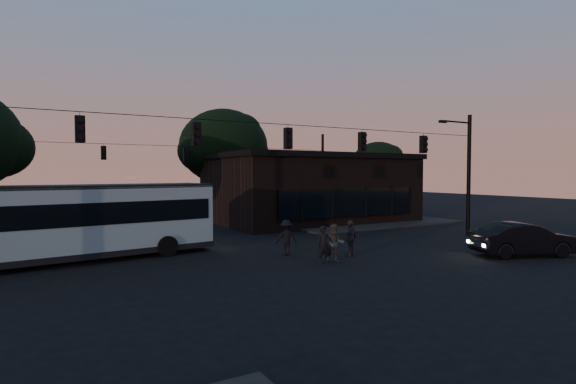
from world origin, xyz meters
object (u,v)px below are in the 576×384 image
pedestrian_b (335,243)px  pedestrian_c (351,238)px  pedestrian_a (324,245)px  bus (78,219)px  building (310,188)px  pedestrian_d (286,238)px  car (524,239)px

pedestrian_b → pedestrian_c: pedestrian_c is taller
pedestrian_a → bus: bearing=161.9°
pedestrian_a → pedestrian_c: 2.22m
building → bus: building is taller
bus → pedestrian_a: bus is taller
pedestrian_d → pedestrian_a: bearing=111.3°
pedestrian_a → pedestrian_b: 0.54m
building → car: bearing=-88.7°
car → pedestrian_d: bearing=80.9°
car → pedestrian_a: pedestrian_a is taller
building → pedestrian_a: (-8.73, -14.58, -1.90)m
pedestrian_a → car: bearing=-5.2°
car → building: bearing=23.4°
pedestrian_b → pedestrian_a: bearing=-159.1°
pedestrian_c → pedestrian_a: bearing=-6.0°
building → pedestrian_a: building is taller
pedestrian_d → car: bearing=159.9°
car → pedestrian_b: bearing=91.5°
bus → pedestrian_d: (8.67, -3.41, -1.06)m
bus → car: 20.47m
bus → pedestrian_a: (9.12, -5.89, -1.08)m
pedestrian_a → pedestrian_d: bearing=115.0°
bus → pedestrian_d: bearing=-28.7°
car → pedestrian_a: (-9.14, 3.31, 0.03)m
building → bus: 19.87m
pedestrian_a → pedestrian_b: (0.53, -0.08, 0.03)m
car → pedestrian_d: pedestrian_d is taller
pedestrian_c → pedestrian_d: size_ratio=1.01×
pedestrian_a → pedestrian_c: (2.08, 0.79, 0.03)m
bus → pedestrian_b: 11.39m
pedestrian_c → pedestrian_d: 3.04m
pedestrian_b → pedestrian_d: (-0.98, 2.55, -0.00)m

